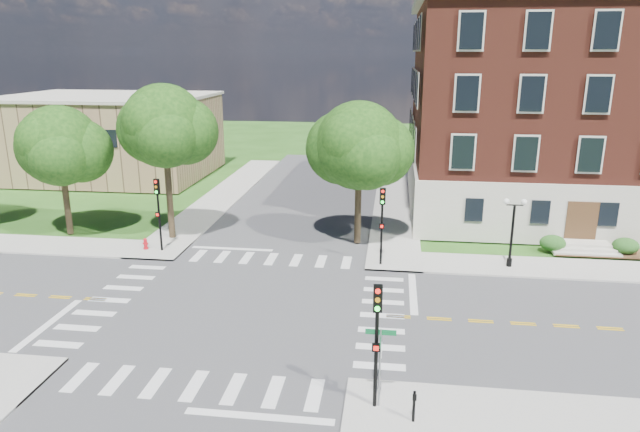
# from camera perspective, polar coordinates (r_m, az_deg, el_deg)

# --- Properties ---
(ground) EXTENTS (160.00, 160.00, 0.00)m
(ground) POSITION_cam_1_polar(r_m,az_deg,el_deg) (29.97, -7.84, -9.09)
(ground) COLOR #254D15
(ground) RESTS_ON ground
(road_ew) EXTENTS (90.00, 12.00, 0.01)m
(road_ew) POSITION_cam_1_polar(r_m,az_deg,el_deg) (29.97, -7.84, -9.08)
(road_ew) COLOR #3D3D3F
(road_ew) RESTS_ON ground
(road_ns) EXTENTS (12.00, 90.00, 0.01)m
(road_ns) POSITION_cam_1_polar(r_m,az_deg,el_deg) (29.97, -7.84, -9.08)
(road_ns) COLOR #3D3D3F
(road_ns) RESTS_ON ground
(sidewalk_ne) EXTENTS (34.00, 34.00, 0.12)m
(sidewalk_ne) POSITION_cam_1_polar(r_m,az_deg,el_deg) (44.08, 17.43, -1.29)
(sidewalk_ne) COLOR #9E9B93
(sidewalk_ne) RESTS_ON ground
(sidewalk_nw) EXTENTS (34.00, 34.00, 0.12)m
(sidewalk_nw) POSITION_cam_1_polar(r_m,az_deg,el_deg) (49.01, -20.66, 0.12)
(sidewalk_nw) COLOR #9E9B93
(sidewalk_nw) RESTS_ON ground
(crosswalk_east) EXTENTS (2.20, 10.20, 0.02)m
(crosswalk_east) POSITION_cam_1_polar(r_m,az_deg,el_deg) (29.03, 6.23, -9.90)
(crosswalk_east) COLOR silver
(crosswalk_east) RESTS_ON ground
(stop_bar_east) EXTENTS (0.40, 5.50, 0.00)m
(stop_bar_east) POSITION_cam_1_polar(r_m,az_deg,el_deg) (31.78, 9.28, -7.64)
(stop_bar_east) COLOR silver
(stop_bar_east) RESTS_ON ground
(main_building) EXTENTS (30.60, 22.40, 16.50)m
(main_building) POSITION_cam_1_polar(r_m,az_deg,el_deg) (51.05, 26.68, 9.55)
(main_building) COLOR #B9B5A3
(main_building) RESTS_ON ground
(secondary_building) EXTENTS (20.40, 15.40, 8.30)m
(secondary_building) POSITION_cam_1_polar(r_m,az_deg,el_deg) (63.93, -20.29, 7.57)
(secondary_building) COLOR #926D50
(secondary_building) RESTS_ON ground
(tree_b) EXTENTS (5.55, 5.55, 9.12)m
(tree_b) POSITION_cam_1_polar(r_m,az_deg,el_deg) (43.39, -24.61, 6.39)
(tree_b) COLOR black
(tree_b) RESTS_ON ground
(tree_c) EXTENTS (5.62, 5.62, 10.61)m
(tree_c) POSITION_cam_1_polar(r_m,az_deg,el_deg) (39.84, -15.32, 8.64)
(tree_c) COLOR black
(tree_c) RESTS_ON ground
(tree_d) EXTENTS (5.83, 5.83, 9.58)m
(tree_d) POSITION_cam_1_polar(r_m,az_deg,el_deg) (37.59, 3.93, 7.01)
(tree_d) COLOR black
(tree_d) RESTS_ON ground
(traffic_signal_se) EXTENTS (0.34, 0.38, 4.80)m
(traffic_signal_se) POSITION_cam_1_polar(r_m,az_deg,el_deg) (20.66, 5.70, -11.35)
(traffic_signal_se) COLOR black
(traffic_signal_se) RESTS_ON ground
(traffic_signal_ne) EXTENTS (0.37, 0.42, 4.80)m
(traffic_signal_ne) POSITION_cam_1_polar(r_m,az_deg,el_deg) (34.38, 6.22, -0.02)
(traffic_signal_ne) COLOR black
(traffic_signal_ne) RESTS_ON ground
(traffic_signal_nw) EXTENTS (0.36, 0.41, 4.80)m
(traffic_signal_nw) POSITION_cam_1_polar(r_m,az_deg,el_deg) (38.08, -15.88, 1.04)
(traffic_signal_nw) COLOR black
(traffic_signal_nw) RESTS_ON ground
(twin_lamp_west) EXTENTS (1.36, 0.36, 4.23)m
(twin_lamp_west) POSITION_cam_1_polar(r_m,az_deg,el_deg) (35.95, 18.69, -1.19)
(twin_lamp_west) COLOR black
(twin_lamp_west) RESTS_ON ground
(street_sign_pole) EXTENTS (1.10, 1.10, 3.10)m
(street_sign_pole) POSITION_cam_1_polar(r_m,az_deg,el_deg) (21.11, 6.06, -13.43)
(street_sign_pole) COLOR gray
(street_sign_pole) RESTS_ON ground
(push_button_post) EXTENTS (0.14, 0.21, 1.20)m
(push_button_post) POSITION_cam_1_polar(r_m,az_deg,el_deg) (21.26, 9.38, -18.14)
(push_button_post) COLOR black
(push_button_post) RESTS_ON ground
(fire_hydrant) EXTENTS (0.35, 0.35, 0.75)m
(fire_hydrant) POSITION_cam_1_polar(r_m,az_deg,el_deg) (39.40, -17.05, -2.69)
(fire_hydrant) COLOR red
(fire_hydrant) RESTS_ON ground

